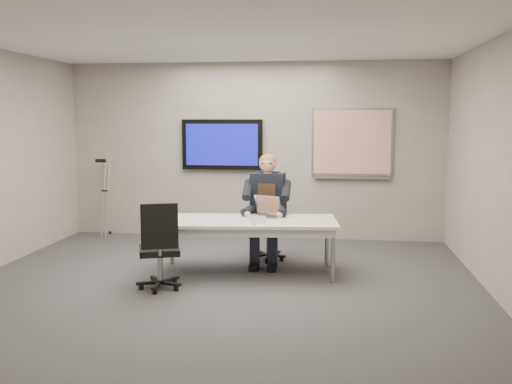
# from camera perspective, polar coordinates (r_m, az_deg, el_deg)

# --- Properties ---
(floor) EXTENTS (6.00, 6.00, 0.02)m
(floor) POSITION_cam_1_polar(r_m,az_deg,el_deg) (6.45, -4.00, -9.92)
(floor) COLOR #363638
(floor) RESTS_ON ground
(ceiling) EXTENTS (6.00, 6.00, 0.02)m
(ceiling) POSITION_cam_1_polar(r_m,az_deg,el_deg) (6.22, -4.24, 15.54)
(ceiling) COLOR white
(ceiling) RESTS_ON wall_back
(wall_back) EXTENTS (6.00, 0.02, 2.80)m
(wall_back) POSITION_cam_1_polar(r_m,az_deg,el_deg) (9.13, -0.24, 4.14)
(wall_back) COLOR gray
(wall_back) RESTS_ON ground
(wall_front) EXTENTS (6.00, 0.02, 2.80)m
(wall_front) POSITION_cam_1_polar(r_m,az_deg,el_deg) (3.32, -14.79, -1.78)
(wall_front) COLOR gray
(wall_front) RESTS_ON ground
(wall_right) EXTENTS (0.02, 6.00, 2.80)m
(wall_right) POSITION_cam_1_polar(r_m,az_deg,el_deg) (6.29, 23.73, 2.06)
(wall_right) COLOR gray
(wall_right) RESTS_ON ground
(conference_table) EXTENTS (2.27, 1.13, 0.67)m
(conference_table) POSITION_cam_1_polar(r_m,az_deg,el_deg) (7.06, -0.84, -3.40)
(conference_table) COLOR silver
(conference_table) RESTS_ON ground
(tv_display) EXTENTS (1.30, 0.09, 0.80)m
(tv_display) POSITION_cam_1_polar(r_m,az_deg,el_deg) (9.15, -3.40, 4.76)
(tv_display) COLOR black
(tv_display) RESTS_ON wall_back
(whiteboard) EXTENTS (1.25, 0.08, 1.10)m
(whiteboard) POSITION_cam_1_polar(r_m,az_deg,el_deg) (9.01, 9.58, 4.82)
(whiteboard) COLOR #989BA0
(whiteboard) RESTS_ON wall_back
(office_chair_far) EXTENTS (0.55, 0.55, 0.95)m
(office_chair_far) POSITION_cam_1_polar(r_m,az_deg,el_deg) (7.81, 1.31, -4.58)
(office_chair_far) COLOR black
(office_chair_far) RESTS_ON ground
(office_chair_near) EXTENTS (0.61, 0.61, 1.00)m
(office_chair_near) POSITION_cam_1_polar(r_m,az_deg,el_deg) (6.52, -9.61, -6.96)
(office_chair_near) COLOR black
(office_chair_near) RESTS_ON ground
(seated_person) EXTENTS (0.46, 0.80, 1.45)m
(seated_person) POSITION_cam_1_polar(r_m,az_deg,el_deg) (7.51, 1.02, -2.85)
(seated_person) COLOR #1F2133
(seated_person) RESTS_ON office_chair_far
(crutch) EXTENTS (0.41, 0.67, 1.35)m
(crutch) POSITION_cam_1_polar(r_m,az_deg,el_deg) (9.62, -14.82, -0.42)
(crutch) COLOR #9FA1A7
(crutch) RESTS_ON ground
(laptop) EXTENTS (0.44, 0.47, 0.26)m
(laptop) POSITION_cam_1_polar(r_m,az_deg,el_deg) (7.26, 1.11, -1.96)
(laptop) COLOR #B8B8BB
(laptop) RESTS_ON conference_table
(name_tent) EXTENTS (0.23, 0.11, 0.09)m
(name_tent) POSITION_cam_1_polar(r_m,az_deg,el_deg) (6.84, 0.08, -2.71)
(name_tent) COLOR silver
(name_tent) RESTS_ON conference_table
(pen) EXTENTS (0.05, 0.12, 0.01)m
(pen) POSITION_cam_1_polar(r_m,az_deg,el_deg) (6.73, -0.24, -3.22)
(pen) COLOR black
(pen) RESTS_ON conference_table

